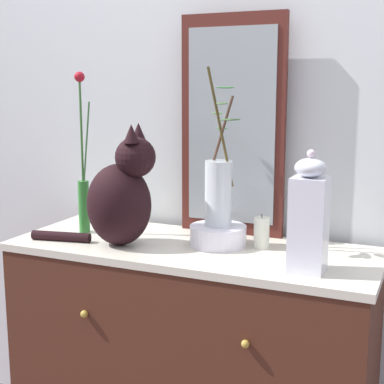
{
  "coord_description": "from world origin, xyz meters",
  "views": [
    {
      "loc": [
        0.73,
        -1.67,
        1.39
      ],
      "look_at": [
        0.0,
        0.0,
        1.05
      ],
      "focal_mm": 53.67,
      "sensor_mm": 36.0,
      "label": 1
    }
  ],
  "objects_px": {
    "sideboard": "(192,368)",
    "mirror_leaning": "(232,126)",
    "jar_lidded_porcelain": "(309,217)",
    "candle_pillar": "(262,233)",
    "cat_sitting": "(121,196)",
    "vase_glass_clear": "(219,189)",
    "bowl_porcelain": "(218,235)",
    "vase_slim_green": "(83,185)"
  },
  "relations": [
    {
      "from": "candle_pillar",
      "to": "sideboard",
      "type": "bearing_deg",
      "value": -163.61
    },
    {
      "from": "jar_lidded_porcelain",
      "to": "sideboard",
      "type": "bearing_deg",
      "value": 164.5
    },
    {
      "from": "vase_slim_green",
      "to": "vase_glass_clear",
      "type": "xyz_separation_m",
      "value": [
        0.5,
        0.03,
        0.02
      ]
    },
    {
      "from": "bowl_porcelain",
      "to": "vase_glass_clear",
      "type": "xyz_separation_m",
      "value": [
        0.0,
        -0.0,
        0.16
      ]
    },
    {
      "from": "sideboard",
      "to": "jar_lidded_porcelain",
      "type": "bearing_deg",
      "value": -15.5
    },
    {
      "from": "mirror_leaning",
      "to": "sideboard",
      "type": "bearing_deg",
      "value": -105.88
    },
    {
      "from": "cat_sitting",
      "to": "vase_glass_clear",
      "type": "relative_size",
      "value": 0.85
    },
    {
      "from": "sideboard",
      "to": "candle_pillar",
      "type": "xyz_separation_m",
      "value": [
        0.22,
        0.06,
        0.49
      ]
    },
    {
      "from": "bowl_porcelain",
      "to": "vase_glass_clear",
      "type": "relative_size",
      "value": 0.37
    },
    {
      "from": "vase_slim_green",
      "to": "candle_pillar",
      "type": "distance_m",
      "value": 0.66
    },
    {
      "from": "mirror_leaning",
      "to": "vase_glass_clear",
      "type": "distance_m",
      "value": 0.26
    },
    {
      "from": "jar_lidded_porcelain",
      "to": "candle_pillar",
      "type": "bearing_deg",
      "value": 136.8
    },
    {
      "from": "bowl_porcelain",
      "to": "vase_glass_clear",
      "type": "height_order",
      "value": "vase_glass_clear"
    },
    {
      "from": "bowl_porcelain",
      "to": "candle_pillar",
      "type": "xyz_separation_m",
      "value": [
        0.14,
        0.02,
        0.02
      ]
    },
    {
      "from": "vase_slim_green",
      "to": "bowl_porcelain",
      "type": "xyz_separation_m",
      "value": [
        0.5,
        0.03,
        -0.14
      ]
    },
    {
      "from": "sideboard",
      "to": "cat_sitting",
      "type": "bearing_deg",
      "value": -159.08
    },
    {
      "from": "vase_glass_clear",
      "to": "mirror_leaning",
      "type": "bearing_deg",
      "value": 95.72
    },
    {
      "from": "cat_sitting",
      "to": "candle_pillar",
      "type": "xyz_separation_m",
      "value": [
        0.43,
        0.15,
        -0.11
      ]
    },
    {
      "from": "bowl_porcelain",
      "to": "mirror_leaning",
      "type": "bearing_deg",
      "value": 95.49
    },
    {
      "from": "mirror_leaning",
      "to": "cat_sitting",
      "type": "bearing_deg",
      "value": -133.23
    },
    {
      "from": "mirror_leaning",
      "to": "candle_pillar",
      "type": "bearing_deg",
      "value": -43.12
    },
    {
      "from": "jar_lidded_porcelain",
      "to": "mirror_leaning",
      "type": "bearing_deg",
      "value": 136.83
    },
    {
      "from": "sideboard",
      "to": "bowl_porcelain",
      "type": "distance_m",
      "value": 0.48
    },
    {
      "from": "cat_sitting",
      "to": "jar_lidded_porcelain",
      "type": "relative_size",
      "value": 1.25
    },
    {
      "from": "sideboard",
      "to": "mirror_leaning",
      "type": "xyz_separation_m",
      "value": [
        0.06,
        0.21,
        0.82
      ]
    },
    {
      "from": "sideboard",
      "to": "bowl_porcelain",
      "type": "height_order",
      "value": "bowl_porcelain"
    },
    {
      "from": "vase_glass_clear",
      "to": "jar_lidded_porcelain",
      "type": "height_order",
      "value": "vase_glass_clear"
    },
    {
      "from": "cat_sitting",
      "to": "candle_pillar",
      "type": "height_order",
      "value": "cat_sitting"
    },
    {
      "from": "sideboard",
      "to": "jar_lidded_porcelain",
      "type": "distance_m",
      "value": 0.73
    },
    {
      "from": "candle_pillar",
      "to": "cat_sitting",
      "type": "bearing_deg",
      "value": -161.32
    },
    {
      "from": "sideboard",
      "to": "candle_pillar",
      "type": "bearing_deg",
      "value": 16.39
    },
    {
      "from": "cat_sitting",
      "to": "candle_pillar",
      "type": "bearing_deg",
      "value": 18.68
    },
    {
      "from": "mirror_leaning",
      "to": "vase_slim_green",
      "type": "bearing_deg",
      "value": -157.51
    },
    {
      "from": "sideboard",
      "to": "candle_pillar",
      "type": "relative_size",
      "value": 10.69
    },
    {
      "from": "cat_sitting",
      "to": "bowl_porcelain",
      "type": "xyz_separation_m",
      "value": [
        0.29,
        0.12,
        -0.13
      ]
    },
    {
      "from": "cat_sitting",
      "to": "vase_slim_green",
      "type": "distance_m",
      "value": 0.23
    },
    {
      "from": "candle_pillar",
      "to": "jar_lidded_porcelain",
      "type": "bearing_deg",
      "value": -43.2
    },
    {
      "from": "sideboard",
      "to": "jar_lidded_porcelain",
      "type": "height_order",
      "value": "jar_lidded_porcelain"
    },
    {
      "from": "cat_sitting",
      "to": "bowl_porcelain",
      "type": "relative_size",
      "value": 2.33
    },
    {
      "from": "mirror_leaning",
      "to": "bowl_porcelain",
      "type": "relative_size",
      "value": 4.07
    },
    {
      "from": "mirror_leaning",
      "to": "vase_slim_green",
      "type": "relative_size",
      "value": 1.34
    },
    {
      "from": "sideboard",
      "to": "mirror_leaning",
      "type": "height_order",
      "value": "mirror_leaning"
    }
  ]
}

